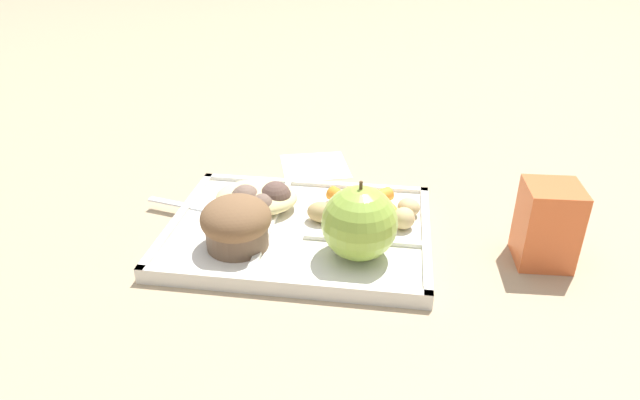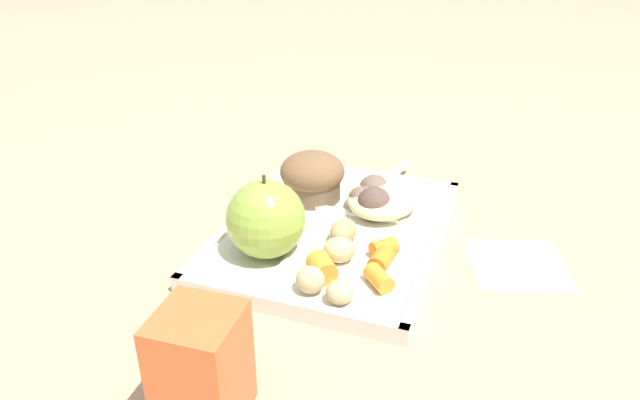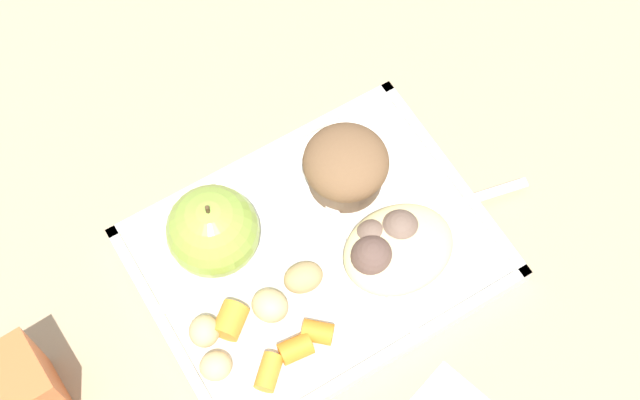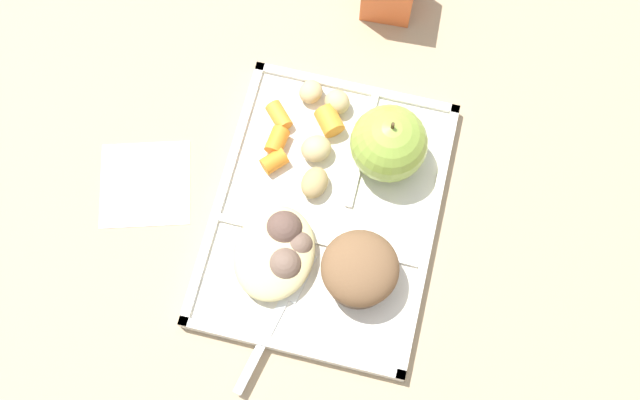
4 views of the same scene
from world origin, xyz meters
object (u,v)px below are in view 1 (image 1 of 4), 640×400
milk_carton (547,224)px  bran_muffin (236,224)px  lunch_tray (299,231)px  green_apple (359,223)px  plastic_fork (212,211)px

milk_carton → bran_muffin: bearing=4.0°
lunch_tray → milk_carton: (-0.28, 0.01, 0.04)m
green_apple → lunch_tray: bearing=-33.6°
lunch_tray → milk_carton: milk_carton is taller
bran_muffin → milk_carton: milk_carton is taller
plastic_fork → green_apple: bearing=159.5°
green_apple → plastic_fork: bearing=-20.5°
bran_muffin → milk_carton: 0.34m
green_apple → bran_muffin: (0.14, 0.00, -0.01)m
green_apple → plastic_fork: size_ratio=0.57×
lunch_tray → plastic_fork: lunch_tray is taller
lunch_tray → plastic_fork: size_ratio=1.93×
lunch_tray → bran_muffin: bearing=39.0°
bran_muffin → plastic_fork: bearing=-53.2°
bran_muffin → plastic_fork: size_ratio=0.49×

